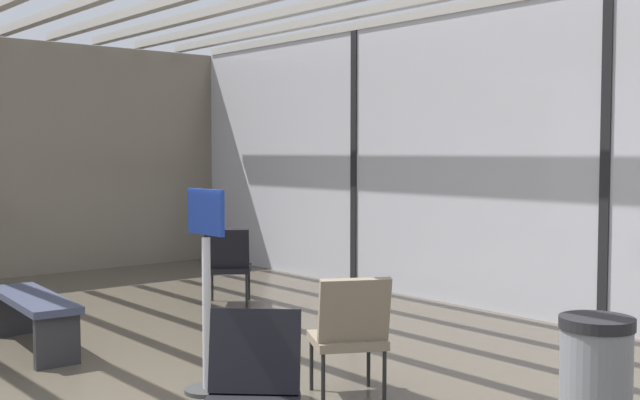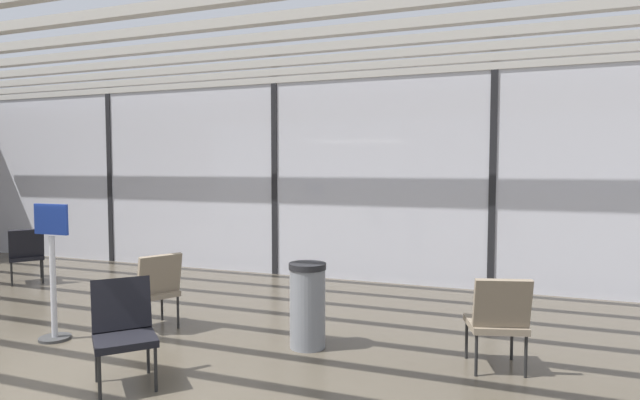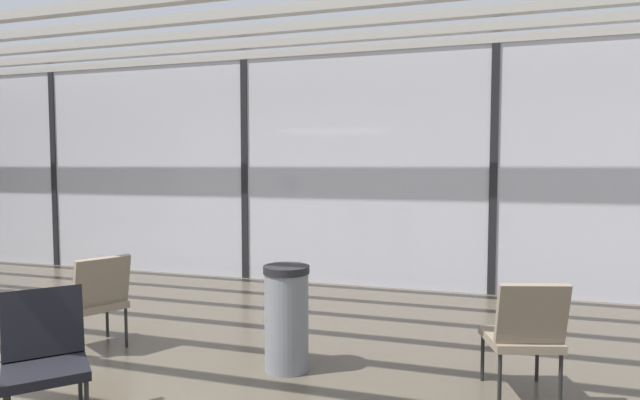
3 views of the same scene
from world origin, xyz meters
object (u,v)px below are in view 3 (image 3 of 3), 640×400
(parked_airplane, at_px, (399,152))
(lounge_chair_1, at_px, (45,351))
(lounge_chair_2, at_px, (97,296))
(lounge_chair_3, at_px, (525,330))
(trash_bin, at_px, (287,318))

(parked_airplane, xyz_separation_m, lounge_chair_1, (-0.77, -9.87, -1.50))
(lounge_chair_2, relative_size, lounge_chair_3, 1.00)
(parked_airplane, relative_size, lounge_chair_2, 14.33)
(lounge_chair_1, xyz_separation_m, lounge_chair_2, (-0.67, 1.28, 0.00))
(lounge_chair_1, bearing_deg, lounge_chair_3, -22.12)
(lounge_chair_3, bearing_deg, trash_bin, -15.46)
(parked_airplane, relative_size, lounge_chair_1, 14.33)
(parked_airplane, distance_m, lounge_chair_1, 10.01)
(parked_airplane, relative_size, lounge_chair_3, 14.33)
(parked_airplane, relative_size, trash_bin, 14.51)
(trash_bin, bearing_deg, lounge_chair_2, -177.85)
(lounge_chair_1, bearing_deg, lounge_chair_2, 71.17)
(lounge_chair_1, bearing_deg, trash_bin, 3.17)
(parked_airplane, xyz_separation_m, trash_bin, (0.37, -8.53, -1.56))
(lounge_chair_1, distance_m, trash_bin, 1.76)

